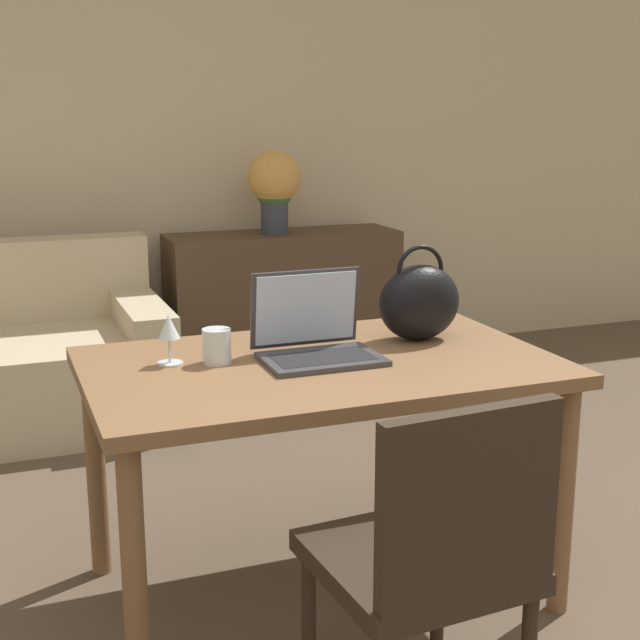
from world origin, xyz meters
The scene contains 9 objects.
wall_back centered at (0.00, 3.26, 1.35)m, with size 10.00×0.06×2.70m.
dining_table centered at (0.10, 0.69, 0.65)m, with size 1.34×0.83×0.73m.
chair centered at (0.08, -0.05, 0.49)m, with size 0.47×0.47×0.87m.
sideboard centered at (0.75, 2.96, 0.39)m, with size 1.27×0.40×0.78m.
laptop centered at (0.10, 0.73, 0.80)m, with size 0.34×0.27×0.25m.
drinking_glass centered at (-0.18, 0.77, 0.78)m, with size 0.08×0.08×0.10m.
wine_glass centered at (-0.31, 0.80, 0.83)m, with size 0.07×0.07×0.14m.
handbag centered at (0.47, 0.80, 0.86)m, with size 0.27×0.17×0.30m.
flower_vase centered at (0.70, 2.93, 1.05)m, with size 0.29×0.29×0.44m.
Camera 1 is at (-0.79, -1.62, 1.44)m, focal length 50.00 mm.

